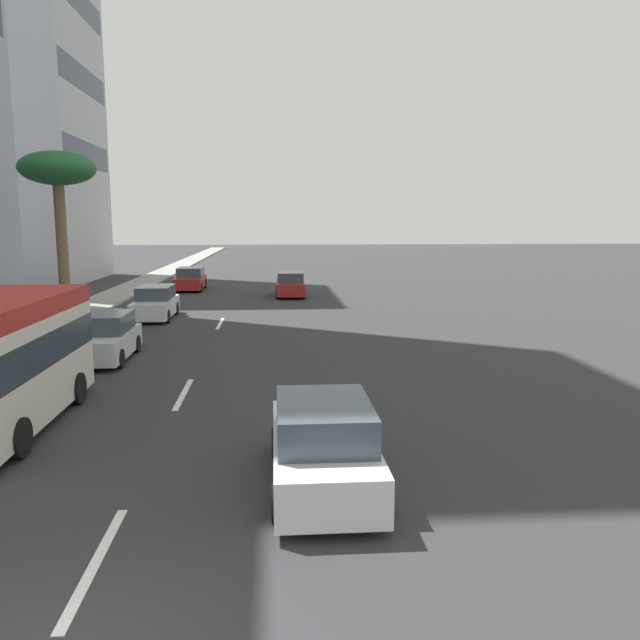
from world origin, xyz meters
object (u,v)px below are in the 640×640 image
Objects in this scene: car_sixth at (190,279)px; car_fifth at (155,303)px; car_third at (290,285)px; palm_tree at (58,175)px; pedestrian_near_lamp at (37,310)px; car_second at (323,445)px; car_fourth at (105,338)px.

car_fifth is at bearing -0.00° from car_sixth.
car_third is 15.55m from palm_tree.
palm_tree is at bearing 101.64° from pedestrian_near_lamp.
pedestrian_near_lamp reaches higher than car_sixth.
pedestrian_near_lamp is 7.76m from palm_tree.
pedestrian_near_lamp is (-17.44, 4.24, 0.27)m from car_sixth.
car_second is at bearing 179.57° from car_third.
car_sixth is at bearing -180.00° from car_fourth.
car_third is at bearing -0.43° from car_second.
car_fifth reaches higher than car_fourth.
car_third is 1.03× the size of car_fifth.
palm_tree is (21.37, 11.35, 6.29)m from car_second.
car_sixth is 0.56× the size of palm_tree.
pedestrian_near_lamp is (5.44, 4.24, 0.26)m from car_fourth.
car_sixth is (13.38, -0.00, -0.01)m from car_fifth.
car_fifth is 2.80× the size of pedestrian_near_lamp.
car_fourth is (11.07, 6.74, -0.01)m from car_second.
car_sixth is (4.34, 6.96, 0.00)m from car_third.
pedestrian_near_lamp is (-13.11, 11.20, 0.27)m from car_third.
car_third and car_sixth have the same top height.
palm_tree is (10.30, 4.61, 6.30)m from car_fourth.
car_fifth is 0.55× the size of palm_tree.
car_second is 0.94× the size of car_third.
pedestrian_near_lamp is at bearing -142.07° from car_fourth.
car_fifth is 5.88m from pedestrian_near_lamp.
car_fourth is 0.91× the size of car_sixth.
pedestrian_near_lamp is at bearing -175.66° from palm_tree.
car_fifth reaches higher than car_third.
car_fourth reaches higher than car_sixth.
palm_tree reaches higher than car_fifth.
pedestrian_near_lamp reaches higher than car_fifth.
car_fifth is (9.50, 0.00, 0.00)m from car_fourth.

